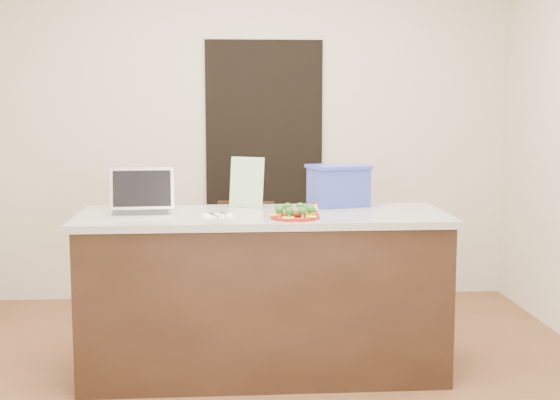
{
  "coord_description": "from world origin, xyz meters",
  "views": [
    {
      "loc": [
        -0.23,
        -4.04,
        1.56
      ],
      "look_at": [
        0.09,
        0.2,
        1.0
      ],
      "focal_mm": 50.0,
      "sensor_mm": 36.0,
      "label": 1
    }
  ],
  "objects": [
    {
      "name": "pepper_rings",
      "position": [
        0.16,
        0.06,
        0.94
      ],
      "size": [
        0.26,
        0.26,
        0.01
      ],
      "color": "#EBF619",
      "rests_on": "plate"
    },
    {
      "name": "broccoli",
      "position": [
        0.16,
        0.06,
        0.97
      ],
      "size": [
        0.22,
        0.22,
        0.04
      ],
      "color": "#154612",
      "rests_on": "plate"
    },
    {
      "name": "napkin",
      "position": [
        -0.25,
        0.15,
        0.92
      ],
      "size": [
        0.17,
        0.17,
        0.01
      ],
      "primitive_type": "cube",
      "rotation": [
        0.0,
        0.0,
        0.04
      ],
      "color": "silver",
      "rests_on": "island"
    },
    {
      "name": "meatballs",
      "position": [
        0.16,
        0.06,
        0.96
      ],
      "size": [
        0.11,
        0.11,
        0.04
      ],
      "color": "brown",
      "rests_on": "plate"
    },
    {
      "name": "fork",
      "position": [
        -0.27,
        0.16,
        0.93
      ],
      "size": [
        0.06,
        0.17,
        0.0
      ],
      "rotation": [
        0.0,
        0.0,
        0.36
      ],
      "color": "silver",
      "rests_on": "napkin"
    },
    {
      "name": "blue_box",
      "position": [
        0.46,
        0.51,
        1.04
      ],
      "size": [
        0.39,
        0.32,
        0.25
      ],
      "rotation": [
        0.0,
        0.0,
        0.25
      ],
      "color": "#2C3AA0",
      "rests_on": "island"
    },
    {
      "name": "laptop",
      "position": [
        -0.68,
        0.28,
        0.99
      ],
      "size": [
        0.37,
        0.3,
        0.25
      ],
      "rotation": [
        0.0,
        0.0,
        0.06
      ],
      "color": "#B9B9BE",
      "rests_on": "island"
    },
    {
      "name": "room_shell",
      "position": [
        0.0,
        0.0,
        1.62
      ],
      "size": [
        4.0,
        4.0,
        4.0
      ],
      "color": "white",
      "rests_on": "ground"
    },
    {
      "name": "ground",
      "position": [
        0.0,
        0.0,
        0.0
      ],
      "size": [
        4.0,
        4.0,
        0.0
      ],
      "primitive_type": "plane",
      "color": "brown",
      "rests_on": "ground"
    },
    {
      "name": "yogurt_bottle",
      "position": [
        0.27,
        0.11,
        0.95
      ],
      "size": [
        0.04,
        0.04,
        0.08
      ],
      "rotation": [
        0.0,
        0.0,
        -0.02
      ],
      "color": "white",
      "rests_on": "island"
    },
    {
      "name": "island",
      "position": [
        0.0,
        0.25,
        0.46
      ],
      "size": [
        2.06,
        0.76,
        0.92
      ],
      "color": "black",
      "rests_on": "ground"
    },
    {
      "name": "doorway",
      "position": [
        0.1,
        1.98,
        1.0
      ],
      "size": [
        0.9,
        0.02,
        2.0
      ],
      "primitive_type": "cube",
      "color": "black",
      "rests_on": "ground"
    },
    {
      "name": "leaflet",
      "position": [
        -0.08,
        0.5,
        1.07
      ],
      "size": [
        0.21,
        0.12,
        0.29
      ],
      "primitive_type": "cube",
      "rotation": [
        -0.14,
        0.0,
        -0.41
      ],
      "color": "silver",
      "rests_on": "island"
    },
    {
      "name": "plate",
      "position": [
        0.16,
        0.06,
        0.93
      ],
      "size": [
        0.27,
        0.27,
        0.02
      ],
      "rotation": [
        0.0,
        0.0,
        0.21
      ],
      "color": "maroon",
      "rests_on": "island"
    },
    {
      "name": "knife",
      "position": [
        -0.22,
        0.13,
        0.93
      ],
      "size": [
        0.05,
        0.18,
        0.01
      ],
      "rotation": [
        0.0,
        0.0,
        0.37
      ],
      "color": "white",
      "rests_on": "napkin"
    },
    {
      "name": "chair",
      "position": [
        -0.07,
        1.1,
        0.49
      ],
      "size": [
        0.44,
        0.44,
        0.86
      ],
      "rotation": [
        0.0,
        0.0,
        -0.16
      ],
      "color": "#361E10",
      "rests_on": "ground"
    }
  ]
}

